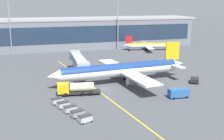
{
  "coord_description": "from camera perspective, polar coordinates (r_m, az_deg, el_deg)",
  "views": [
    {
      "loc": [
        -20.32,
        -72.13,
        23.15
      ],
      "look_at": [
        3.21,
        2.56,
        4.5
      ],
      "focal_mm": 46.03,
      "sensor_mm": 36.0,
      "label": 1
    }
  ],
  "objects": [
    {
      "name": "baggage_cart_1",
      "position": [
        60.05,
        -6.9,
        -8.58
      ],
      "size": [
        3.0,
        2.3,
        1.48
      ],
      "color": "gray",
      "rests_on": "ground_plane"
    },
    {
      "name": "terminal_building",
      "position": [
        147.31,
        -15.71,
        6.85
      ],
      "size": [
        170.25,
        21.44,
        15.19
      ],
      "color": "slate",
      "rests_on": "ground_plane"
    },
    {
      "name": "apron_light_mast_1",
      "position": [
        142.14,
        1.17,
        10.05
      ],
      "size": [
        2.8,
        0.5,
        25.68
      ],
      "color": "gray",
      "rests_on": "ground_plane"
    },
    {
      "name": "apron_lead_in_line",
      "position": [
        79.74,
        -3.62,
        -3.51
      ],
      "size": [
        9.82,
        79.47,
        0.01
      ],
      "primitive_type": "cube",
      "rotation": [
        0.0,
        0.0,
        0.12
      ],
      "color": "yellow",
      "rests_on": "ground_plane"
    },
    {
      "name": "commuter_jet_far",
      "position": [
        142.07,
        7.34,
        4.86
      ],
      "size": [
        25.22,
        20.15,
        7.03
      ],
      "color": "silver",
      "rests_on": "ground_plane"
    },
    {
      "name": "baggage_cart_4",
      "position": [
        68.12,
        -10.82,
        -6.02
      ],
      "size": [
        3.0,
        2.3,
        1.48
      ],
      "color": "#B2B7BC",
      "rests_on": "ground_plane"
    },
    {
      "name": "jet_bridge",
      "position": [
        91.75,
        -6.72,
        1.84
      ],
      "size": [
        5.09,
        23.63,
        6.6
      ],
      "color": "#B2B7BC",
      "rests_on": "ground_plane"
    },
    {
      "name": "ground_plane",
      "position": [
        78.43,
        -1.68,
        -3.78
      ],
      "size": [
        700.0,
        700.0,
        0.0
      ],
      "primitive_type": "plane",
      "color": "#47494F"
    },
    {
      "name": "apron_light_mast_0",
      "position": [
        134.77,
        -19.72,
        9.26
      ],
      "size": [
        2.8,
        0.5,
        26.41
      ],
      "color": "gray",
      "rests_on": "ground_plane"
    },
    {
      "name": "crew_van",
      "position": [
        72.81,
        13.0,
        -4.41
      ],
      "size": [
        5.1,
        2.36,
        2.3
      ],
      "color": "#285B9E",
      "rests_on": "ground_plane"
    },
    {
      "name": "baggage_cart_3",
      "position": [
        65.38,
        -9.63,
        -6.8
      ],
      "size": [
        3.0,
        2.3,
        1.48
      ],
      "color": "#B2B7BC",
      "rests_on": "ground_plane"
    },
    {
      "name": "baggage_cart_2",
      "position": [
        62.69,
        -8.32,
        -7.65
      ],
      "size": [
        3.0,
        2.3,
        1.48
      ],
      "color": "#B2B7BC",
      "rests_on": "ground_plane"
    },
    {
      "name": "main_airliner",
      "position": [
        83.58,
        1.87,
        0.07
      ],
      "size": [
        43.09,
        34.33,
        11.1
      ],
      "color": "white",
      "rests_on": "ground_plane"
    },
    {
      "name": "pushback_tug",
      "position": [
        87.37,
        16.07,
        -1.93
      ],
      "size": [
        4.0,
        4.44,
        1.4
      ],
      "color": "black",
      "rests_on": "ground_plane"
    },
    {
      "name": "baggage_cart_0",
      "position": [
        57.46,
        -5.34,
        -9.57
      ],
      "size": [
        3.0,
        2.3,
        1.48
      ],
      "color": "#B2B7BC",
      "rests_on": "ground_plane"
    },
    {
      "name": "fuel_tanker",
      "position": [
        73.41,
        -7.15,
        -3.66
      ],
      "size": [
        11.05,
        4.01,
        3.25
      ],
      "color": "#232326",
      "rests_on": "ground_plane"
    }
  ]
}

